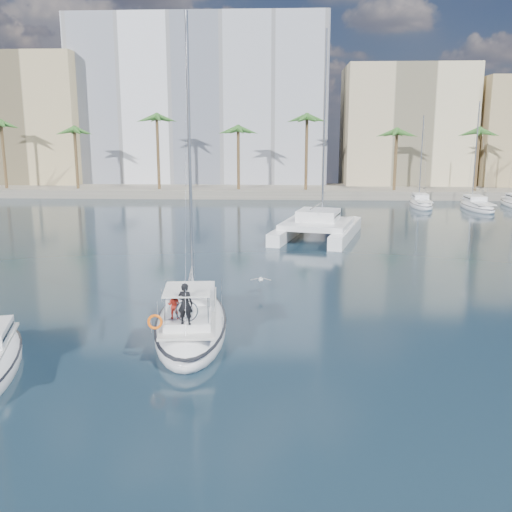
{
  "coord_description": "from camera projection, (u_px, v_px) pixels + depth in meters",
  "views": [
    {
      "loc": [
        2.32,
        -27.73,
        9.25
      ],
      "look_at": [
        0.84,
        1.5,
        2.98
      ],
      "focal_mm": 40.0,
      "sensor_mm": 36.0,
      "label": 1
    }
  ],
  "objects": [
    {
      "name": "ground",
      "position": [
        238.0,
        319.0,
        29.13
      ],
      "size": [
        160.0,
        160.0,
        0.0
      ],
      "primitive_type": "plane",
      "color": "black",
      "rests_on": "ground"
    },
    {
      "name": "quay",
      "position": [
        270.0,
        191.0,
        88.58
      ],
      "size": [
        120.0,
        14.0,
        1.2
      ],
      "primitive_type": "cube",
      "color": "gray",
      "rests_on": "ground"
    },
    {
      "name": "building_modern",
      "position": [
        203.0,
        106.0,
        98.08
      ],
      "size": [
        42.0,
        16.0,
        28.0
      ],
      "primitive_type": "cube",
      "color": "white",
      "rests_on": "ground"
    },
    {
      "name": "building_tan_left",
      "position": [
        23.0,
        123.0,
        96.29
      ],
      "size": [
        22.0,
        14.0,
        22.0
      ],
      "primitive_type": "cube",
      "color": "tan",
      "rests_on": "ground"
    },
    {
      "name": "building_beige",
      "position": [
        404.0,
        129.0,
        94.31
      ],
      "size": [
        20.0,
        14.0,
        20.0
      ],
      "primitive_type": "cube",
      "color": "beige",
      "rests_on": "ground"
    },
    {
      "name": "palm_left",
      "position": [
        40.0,
        127.0,
        84.32
      ],
      "size": [
        3.6,
        3.6,
        12.3
      ],
      "color": "brown",
      "rests_on": "ground"
    },
    {
      "name": "palm_centre",
      "position": [
        270.0,
        127.0,
        82.64
      ],
      "size": [
        3.6,
        3.6,
        12.3
      ],
      "color": "brown",
      "rests_on": "ground"
    },
    {
      "name": "palm_right",
      "position": [
        508.0,
        127.0,
        80.96
      ],
      "size": [
        3.6,
        3.6,
        12.3
      ],
      "color": "brown",
      "rests_on": "ground"
    },
    {
      "name": "main_sloop",
      "position": [
        191.0,
        322.0,
        27.08
      ],
      "size": [
        4.51,
        10.81,
        15.6
      ],
      "rotation": [
        0.0,
        0.0,
        0.11
      ],
      "color": "white",
      "rests_on": "ground"
    },
    {
      "name": "catamaran",
      "position": [
        318.0,
        225.0,
        52.03
      ],
      "size": [
        9.25,
        13.86,
        18.42
      ],
      "rotation": [
        0.0,
        0.0,
        -0.25
      ],
      "color": "white",
      "rests_on": "ground"
    },
    {
      "name": "seagull",
      "position": [
        261.0,
        279.0,
        33.63
      ],
      "size": [
        1.23,
        0.53,
        0.23
      ],
      "color": "silver",
      "rests_on": "ground"
    },
    {
      "name": "moored_yacht_a",
      "position": [
        421.0,
        207.0,
        74.04
      ],
      "size": [
        3.37,
        9.52,
        11.9
      ],
      "primitive_type": null,
      "rotation": [
        0.0,
        0.0,
        -0.07
      ],
      "color": "white",
      "rests_on": "ground"
    },
    {
      "name": "moored_yacht_b",
      "position": [
        477.0,
        209.0,
        71.76
      ],
      "size": [
        3.32,
        10.83,
        13.72
      ],
      "primitive_type": null,
      "rotation": [
        0.0,
        0.0,
        -0.02
      ],
      "color": "white",
      "rests_on": "ground"
    }
  ]
}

